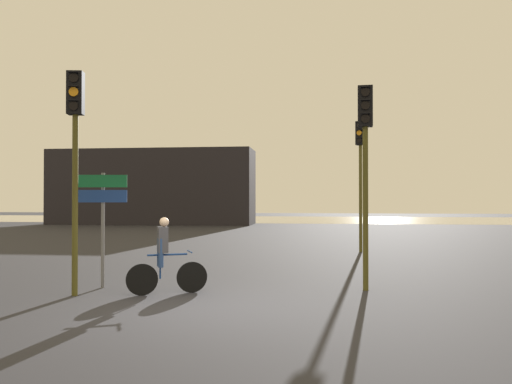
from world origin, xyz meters
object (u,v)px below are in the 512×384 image
object	(u,v)px
traffic_light_near_left	(75,140)
direction_sign_post	(103,208)
traffic_light_near_right	(365,148)
distant_building	(152,187)
traffic_light_far_right	(360,162)
cyclist	(164,255)

from	to	relation	value
traffic_light_near_left	direction_sign_post	world-z (taller)	traffic_light_near_left
traffic_light_near_left	direction_sign_post	distance (m)	1.72
traffic_light_near_right	direction_sign_post	world-z (taller)	traffic_light_near_right
distant_building	traffic_light_far_right	size ratio (longest dim) A/B	3.24
traffic_light_far_right	cyclist	size ratio (longest dim) A/B	3.05
traffic_light_far_right	cyclist	xyz separation A→B (m)	(-4.87, -8.88, -2.58)
distant_building	traffic_light_near_right	size ratio (longest dim) A/B	3.55
traffic_light_near_right	direction_sign_post	size ratio (longest dim) A/B	1.73
traffic_light_near_right	cyclist	size ratio (longest dim) A/B	2.78
traffic_light_near_right	traffic_light_near_left	size ratio (longest dim) A/B	0.96
distant_building	traffic_light_near_right	xyz separation A→B (m)	(13.85, -27.02, 0.20)
traffic_light_far_right	direction_sign_post	bearing A→B (deg)	76.80
distant_building	traffic_light_near_left	xyz separation A→B (m)	(7.79, -28.34, 0.31)
traffic_light_near_right	direction_sign_post	bearing A→B (deg)	7.51
traffic_light_near_left	cyclist	xyz separation A→B (m)	(1.80, 0.37, -2.41)
direction_sign_post	cyclist	xyz separation A→B (m)	(1.61, -0.55, -0.97)
traffic_light_near_right	traffic_light_far_right	size ratio (longest dim) A/B	0.91
traffic_light_far_right	direction_sign_post	world-z (taller)	traffic_light_far_right
distant_building	traffic_light_far_right	world-z (taller)	distant_building
distant_building	traffic_light_far_right	distance (m)	23.96
traffic_light_near_left	traffic_light_far_right	distance (m)	11.41
direction_sign_post	traffic_light_near_left	bearing A→B (deg)	68.49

